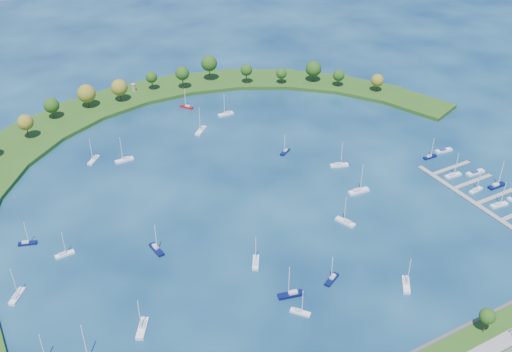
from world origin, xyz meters
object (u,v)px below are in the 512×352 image
moored_boat_7 (406,284)px  moored_boat_15 (291,294)px  harbor_tower (133,87)px  moored_boat_20 (142,327)px  moored_boat_4 (359,191)px  moored_boat_6 (94,159)px  moored_boat_8 (124,159)px  moored_boat_11 (332,279)px  moored_boat_3 (64,254)px  docked_boat_10 (430,156)px  dock_system (501,207)px  moored_boat_18 (201,130)px  moored_boat_13 (339,165)px  moored_boat_1 (300,311)px  moored_boat_12 (27,242)px  docked_boat_11 (444,150)px  moored_boat_10 (226,113)px  docked_boat_9 (475,173)px  moored_boat_19 (187,106)px  moored_boat_17 (285,151)px  docked_boat_8 (453,175)px  moored_boat_9 (256,262)px  docked_boat_6 (476,189)px  moored_boat_2 (346,221)px  docked_boat_7 (497,185)px

moored_boat_7 → moored_boat_15: size_ratio=0.97×
harbor_tower → moored_boat_20: bearing=-108.7°
moored_boat_4 → moored_boat_6: 123.72m
moored_boat_8 → moored_boat_11: size_ratio=1.16×
moored_boat_3 → moored_boat_11: bearing=-40.1°
moored_boat_20 → docked_boat_10: (156.72, 35.74, -0.09)m
dock_system → moored_boat_20: 154.36m
moored_boat_8 → moored_boat_18: bearing=-168.9°
harbor_tower → dock_system: size_ratio=0.05×
moored_boat_6 → moored_boat_13: size_ratio=0.98×
moored_boat_13 → moored_boat_20: moored_boat_20 is taller
moored_boat_1 → moored_boat_8: (-19.05, 122.66, 0.07)m
moored_boat_7 → moored_boat_12: moored_boat_7 is taller
moored_boat_1 → docked_boat_11: bearing=76.0°
moored_boat_10 → docked_boat_11: moored_boat_10 is taller
moored_boat_3 → moored_boat_6: (29.24, 61.87, 0.04)m
docked_boat_9 → harbor_tower: bearing=128.0°
moored_boat_19 → moored_boat_17: bearing=162.5°
moored_boat_6 → docked_boat_8: bearing=99.4°
moored_boat_18 → docked_boat_9: size_ratio=1.48×
moored_boat_17 → dock_system: bearing=93.5°
moored_boat_9 → docked_boat_6: moored_boat_9 is taller
moored_boat_7 → moored_boat_20: size_ratio=0.94×
moored_boat_11 → moored_boat_20: (-66.67, 11.01, 0.07)m
moored_boat_1 → dock_system: bearing=55.9°
moored_boat_7 → docked_boat_9: size_ratio=1.35×
moored_boat_1 → moored_boat_7: (39.63, -7.05, 0.07)m
moored_boat_8 → moored_boat_15: moored_boat_15 is taller
moored_boat_10 → moored_boat_4: bearing=101.2°
moored_boat_18 → moored_boat_20: 134.18m
moored_boat_15 → moored_boat_20: (-49.85, 10.45, 0.01)m
moored_boat_6 → moored_boat_18: 56.30m
moored_boat_1 → docked_boat_8: (106.05, 37.26, 0.04)m
moored_boat_8 → moored_boat_18: 44.57m
moored_boat_15 → moored_boat_10: bearing=-94.0°
moored_boat_7 → moored_boat_9: (-40.40, 35.96, -0.03)m
moored_boat_1 → moored_boat_3: bearing=-177.4°
moored_boat_3 → moored_boat_15: bearing=-46.6°
moored_boat_1 → moored_boat_2: moored_boat_2 is taller
moored_boat_2 → moored_boat_19: bearing=-13.5°
dock_system → moored_boat_17: bearing=123.6°
moored_boat_4 → docked_boat_7: bearing=-20.0°
moored_boat_20 → docked_boat_9: (164.74, 14.99, -0.26)m
harbor_tower → docked_boat_6: (95.94, -168.13, -3.30)m
moored_boat_2 → moored_boat_12: size_ratio=1.23×
moored_boat_2 → docked_boat_11: size_ratio=1.42×
harbor_tower → moored_boat_1: 192.05m
moored_boat_15 → docked_boat_8: size_ratio=1.10×
docked_boat_6 → docked_boat_9: (10.43, 10.31, -0.18)m
moored_boat_4 → moored_boat_17: moored_boat_4 is taller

